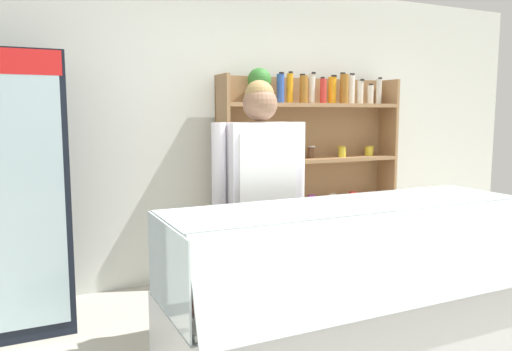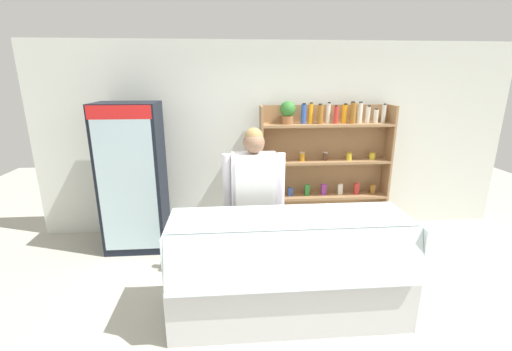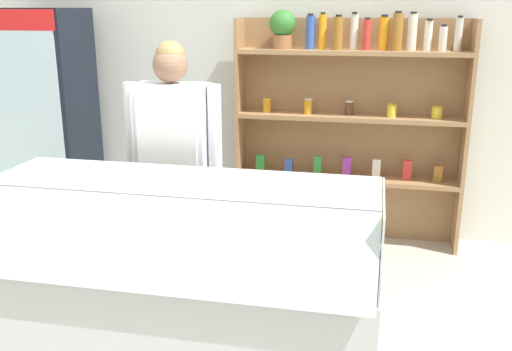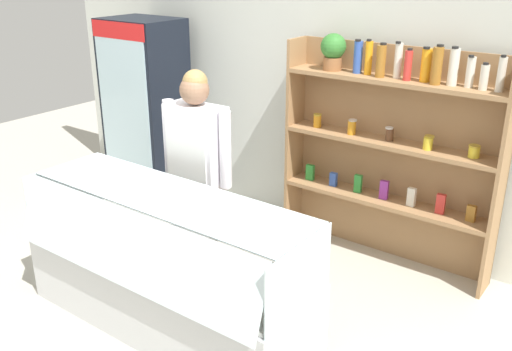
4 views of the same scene
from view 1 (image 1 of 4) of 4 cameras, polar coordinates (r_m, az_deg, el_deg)
back_wall at (r=4.71m, az=-2.13°, el=5.10°), size 6.80×0.10×2.70m
drinks_fridge at (r=3.83m, az=-26.51°, el=-1.92°), size 0.77×0.59×1.93m
shelving_unit at (r=4.81m, az=5.84°, el=1.91°), size 1.85×0.29×1.92m
deli_display_case at (r=3.06m, az=11.01°, el=-16.17°), size 2.20×0.80×1.01m
shop_clerk at (r=3.27m, az=0.49°, el=-1.34°), size 0.67×0.25×1.73m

